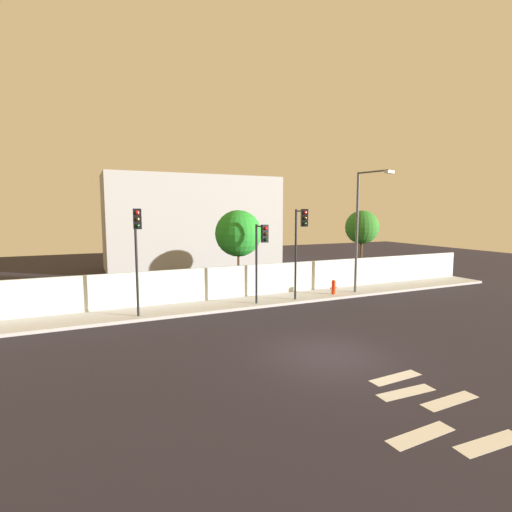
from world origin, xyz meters
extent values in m
plane|color=#242029|center=(0.00, 0.00, 0.00)|extent=(80.00, 80.00, 0.00)
cube|color=#B5B5B5|center=(0.00, 8.20, 0.07)|extent=(36.00, 2.40, 0.15)
cube|color=silver|center=(0.00, 9.49, 1.05)|extent=(36.00, 0.18, 1.80)
cube|color=silver|center=(0.17, -5.80, 0.00)|extent=(1.81, 0.50, 0.01)
cube|color=silver|center=(-0.97, -4.95, 0.00)|extent=(1.82, 0.52, 0.01)
cube|color=silver|center=(1.02, -4.10, 0.00)|extent=(1.81, 0.50, 0.01)
cube|color=silver|center=(0.33, -3.25, 0.00)|extent=(1.81, 0.49, 0.01)
cube|color=silver|center=(0.77, -2.40, 0.00)|extent=(1.82, 0.53, 0.01)
cylinder|color=black|center=(-5.46, 7.55, 2.66)|extent=(0.12, 0.12, 5.02)
cylinder|color=black|center=(-5.47, 7.12, 5.07)|extent=(0.09, 0.86, 0.08)
cube|color=black|center=(-5.48, 6.69, 4.72)|extent=(0.34, 0.21, 0.90)
sphere|color=red|center=(-5.48, 6.57, 4.99)|extent=(0.18, 0.18, 0.18)
sphere|color=#33260A|center=(-5.48, 6.57, 4.71)|extent=(0.18, 0.18, 0.18)
sphere|color=black|center=(-5.48, 6.57, 4.43)|extent=(0.18, 0.18, 0.18)
cylinder|color=black|center=(3.04, 7.55, 2.66)|extent=(0.12, 0.12, 5.02)
cylinder|color=black|center=(2.88, 6.86, 5.07)|extent=(0.41, 1.41, 0.08)
cube|color=black|center=(2.71, 6.16, 4.72)|extent=(0.38, 0.27, 0.90)
sphere|color=red|center=(2.69, 6.04, 4.99)|extent=(0.18, 0.18, 0.18)
sphere|color=#33260A|center=(2.69, 6.04, 4.71)|extent=(0.18, 0.18, 0.18)
sphere|color=black|center=(2.69, 6.04, 4.43)|extent=(0.18, 0.18, 0.18)
cylinder|color=black|center=(0.65, 7.55, 2.27)|extent=(0.12, 0.12, 4.23)
cylinder|color=black|center=(0.68, 7.11, 4.28)|extent=(0.14, 0.89, 0.08)
cube|color=black|center=(0.71, 6.67, 3.93)|extent=(0.35, 0.22, 0.90)
sphere|color=red|center=(0.71, 6.55, 4.20)|extent=(0.18, 0.18, 0.18)
sphere|color=#33260A|center=(0.71, 6.55, 3.92)|extent=(0.18, 0.18, 0.18)
sphere|color=black|center=(0.71, 6.55, 3.64)|extent=(0.18, 0.18, 0.18)
cylinder|color=#4C4C51|center=(7.39, 7.75, 3.75)|extent=(0.16, 0.16, 7.21)
cylinder|color=#4C4C51|center=(7.61, 6.72, 7.31)|extent=(0.53, 2.09, 0.10)
cube|color=beige|center=(7.82, 5.69, 7.21)|extent=(0.64, 0.36, 0.16)
cylinder|color=red|center=(5.79, 7.76, 0.50)|extent=(0.24, 0.24, 0.69)
sphere|color=red|center=(5.79, 7.76, 0.88)|extent=(0.26, 0.26, 0.26)
cylinder|color=red|center=(5.62, 7.76, 0.53)|extent=(0.10, 0.09, 0.09)
cylinder|color=red|center=(5.96, 7.76, 0.53)|extent=(0.10, 0.09, 0.09)
cylinder|color=brown|center=(0.96, 10.89, 1.47)|extent=(0.15, 0.15, 2.95)
sphere|color=#238B28|center=(0.96, 10.89, 3.72)|extent=(2.83, 2.83, 2.83)
cylinder|color=brown|center=(10.39, 10.89, 1.65)|extent=(0.17, 0.17, 3.30)
sphere|color=#2B7323|center=(10.39, 10.89, 3.95)|extent=(2.36, 2.36, 2.36)
cube|color=#A5A5A5|center=(1.61, 23.49, 4.09)|extent=(15.24, 6.00, 8.18)
camera|label=1|loc=(-7.76, -10.85, 5.02)|focal=27.06mm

